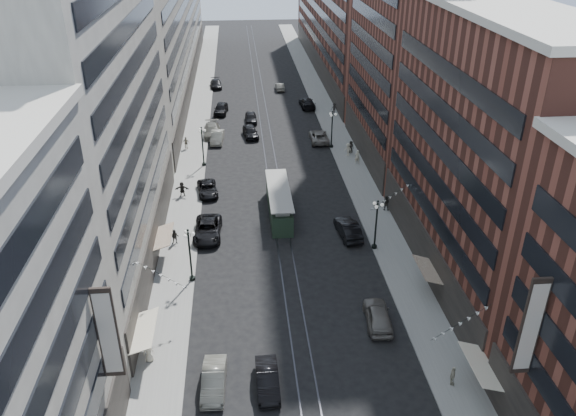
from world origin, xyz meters
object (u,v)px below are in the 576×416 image
object	(u,v)px
car_14	(280,87)
car_extra_0	(251,118)
pedestrian_7	(386,203)
pedestrian_1	(149,352)
pedestrian_4	(453,376)
lamppost_se_mid	(332,128)
car_4	(378,315)
pedestrian_9	(334,108)
car_extra_2	(217,137)
car_extra_1	(216,84)
car_12	(307,103)
streetcar	(279,203)
lamppost_sw_far	(190,253)
car_2	(208,229)
car_1	(214,380)
car_13	(250,132)
pedestrian_extra_1	(351,147)
lamppost_se_far	(376,223)
pedestrian_extra_0	(348,149)
car_7	(207,189)
pedestrian_8	(357,157)
car_5	(267,380)
car_10	(348,229)
pedestrian_2	(175,237)
car_11	(319,136)
pedestrian_5	(182,189)
car_9	(221,109)
pedestrian_6	(186,143)
lamppost_sw_mid	(203,145)
car_8	(212,131)

from	to	relation	value
car_14	car_extra_0	world-z (taller)	car_extra_0
pedestrian_7	car_14	bearing A→B (deg)	-64.52
pedestrian_1	pedestrian_4	distance (m)	22.90
lamppost_se_mid	car_extra_0	xyz separation A→B (m)	(-11.42, 12.46, -2.31)
car_4	pedestrian_9	bearing A→B (deg)	-91.49
car_extra_2	car_extra_1	bearing A→B (deg)	95.81
car_12	car_extra_0	bearing A→B (deg)	30.91
car_14	pedestrian_7	xyz separation A→B (m)	(8.39, -50.49, 0.36)
streetcar	pedestrian_9	xyz separation A→B (m)	(12.17, 34.90, -0.43)
lamppost_sw_far	car_2	world-z (taller)	lamppost_sw_far
car_1	pedestrian_7	world-z (taller)	pedestrian_7
car_13	pedestrian_extra_1	size ratio (longest dim) A/B	2.86
lamppost_se_far	pedestrian_extra_0	size ratio (longest dim) A/B	2.95
pedestrian_extra_0	pedestrian_extra_1	distance (m)	1.30
pedestrian_4	streetcar	bearing A→B (deg)	41.33
car_7	pedestrian_8	world-z (taller)	pedestrian_8
lamppost_se_far	car_extra_2	size ratio (longest dim) A/B	1.11
car_1	car_extra_1	world-z (taller)	car_1
car_1	car_extra_0	xyz separation A→B (m)	(4.58, 58.21, 0.00)
streetcar	pedestrian_1	world-z (taller)	streetcar
car_5	car_13	world-z (taller)	car_13
car_10	car_13	bearing A→B (deg)	-78.99
pedestrian_4	pedestrian_9	size ratio (longest dim) A/B	0.95
pedestrian_7	car_extra_0	xyz separation A→B (m)	(-14.59, 32.40, -0.26)
lamppost_se_far	lamppost_sw_far	bearing A→B (deg)	-167.74
streetcar	car_13	world-z (taller)	streetcar
car_12	pedestrian_2	bearing A→B (deg)	63.36
car_11	pedestrian_5	bearing A→B (deg)	42.39
pedestrian_2	car_extra_0	bearing A→B (deg)	76.39
car_7	car_9	size ratio (longest dim) A/B	0.96
pedestrian_6	pedestrian_9	distance (m)	27.97
car_12	pedestrian_extra_0	xyz separation A→B (m)	(3.06, -22.82, 0.25)
lamppost_sw_mid	car_extra_1	world-z (taller)	lamppost_sw_mid
car_8	car_11	distance (m)	16.59
pedestrian_1	pedestrian_4	world-z (taller)	pedestrian_1
car_7	car_9	distance (m)	30.97
lamppost_sw_far	pedestrian_6	size ratio (longest dim) A/B	3.07
lamppost_se_far	car_extra_2	xyz separation A→B (m)	(-16.74, 31.84, -2.28)
car_7	car_9	xyz separation A→B (m)	(1.21, 30.95, 0.20)
car_5	car_extra_1	xyz separation A→B (m)	(-5.50, 79.41, -0.01)
pedestrian_1	pedestrian_7	xyz separation A→B (m)	(24.23, 22.64, 0.05)
lamppost_sw_mid	car_2	bearing A→B (deg)	-86.37
car_extra_2	car_5	bearing A→B (deg)	-80.55
lamppost_sw_far	car_9	bearing A→B (deg)	87.67
car_11	streetcar	bearing A→B (deg)	71.72
lamppost_sw_far	pedestrian_8	distance (m)	33.31
streetcar	car_5	distance (m)	26.73
lamppost_sw_mid	car_1	size ratio (longest dim) A/B	1.15
car_9	car_extra_0	xyz separation A→B (m)	(4.98, -4.88, -0.11)
streetcar	car_12	world-z (taller)	streetcar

